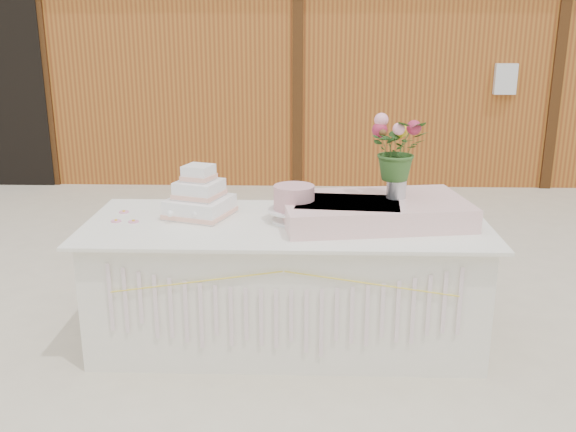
% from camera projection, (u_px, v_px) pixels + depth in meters
% --- Properties ---
extents(ground, '(80.00, 80.00, 0.00)m').
position_uv_depth(ground, '(287.00, 339.00, 4.05)').
color(ground, beige).
rests_on(ground, ground).
extents(barn, '(12.60, 4.60, 3.30)m').
position_uv_depth(barn, '(299.00, 41.00, 9.31)').
color(barn, '#A16121').
rests_on(barn, ground).
extents(cake_table, '(2.40, 1.00, 0.77)m').
position_uv_depth(cake_table, '(286.00, 282.00, 3.93)').
color(cake_table, white).
rests_on(cake_table, ground).
extents(wedding_cake, '(0.45, 0.45, 0.32)m').
position_uv_depth(wedding_cake, '(200.00, 199.00, 3.92)').
color(wedding_cake, white).
rests_on(wedding_cake, cake_table).
extents(pink_cake_stand, '(0.31, 0.31, 0.22)m').
position_uv_depth(pink_cake_stand, '(294.00, 202.00, 3.80)').
color(pink_cake_stand, white).
rests_on(pink_cake_stand, cake_table).
extents(satin_runner, '(1.17, 0.78, 0.14)m').
position_uv_depth(satin_runner, '(374.00, 211.00, 3.82)').
color(satin_runner, beige).
rests_on(satin_runner, cake_table).
extents(flower_vase, '(0.12, 0.12, 0.16)m').
position_uv_depth(flower_vase, '(397.00, 185.00, 3.82)').
color(flower_vase, silver).
rests_on(flower_vase, satin_runner).
extents(bouquet, '(0.34, 0.30, 0.36)m').
position_uv_depth(bouquet, '(399.00, 141.00, 3.74)').
color(bouquet, '#335D25').
rests_on(bouquet, flower_vase).
extents(loose_flowers, '(0.13, 0.30, 0.02)m').
position_uv_depth(loose_flowers, '(128.00, 216.00, 3.91)').
color(loose_flowers, pink).
rests_on(loose_flowers, cake_table).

